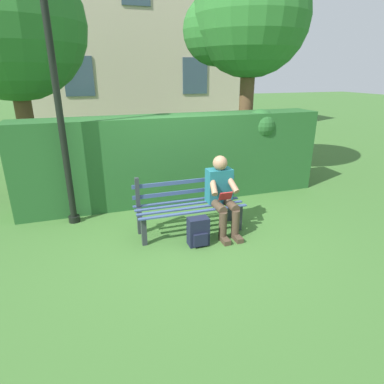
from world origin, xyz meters
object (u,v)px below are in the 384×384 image
(person_seated, at_px, (222,193))
(backpack, at_px, (198,232))
(tree, at_px, (245,21))
(lamp_post, at_px, (55,81))
(park_bench, at_px, (189,205))
(tree_far, at_px, (2,27))

(person_seated, bearing_deg, backpack, 33.16)
(tree, bearing_deg, lamp_post, 21.95)
(park_bench, relative_size, tree_far, 0.36)
(park_bench, height_order, person_seated, person_seated)
(person_seated, bearing_deg, park_bench, -19.65)
(person_seated, distance_m, lamp_post, 2.88)
(lamp_post, bearing_deg, park_bench, 152.97)
(tree, distance_m, backpack, 4.66)
(park_bench, xyz_separation_m, tree, (-1.98, -2.35, 2.89))
(backpack, xyz_separation_m, lamp_post, (1.69, -1.36, 1.99))
(tree, relative_size, backpack, 11.10)
(tree, bearing_deg, tree_far, -9.29)
(person_seated, xyz_separation_m, backpack, (0.49, 0.32, -0.41))
(tree, distance_m, tree_far, 4.66)
(park_bench, relative_size, backpack, 3.99)
(tree, xyz_separation_m, tree_far, (4.60, -0.75, -0.21))
(person_seated, xyz_separation_m, lamp_post, (2.18, -1.04, 1.58))
(tree, height_order, backpack, tree)
(person_seated, relative_size, tree_far, 0.26)
(person_seated, bearing_deg, tree_far, -46.66)
(person_seated, height_order, tree_far, tree_far)
(backpack, height_order, tree_far, tree_far)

